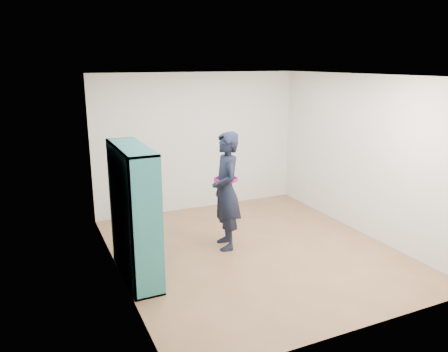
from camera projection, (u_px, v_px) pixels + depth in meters
name	position (u px, v px, depth m)	size (l,w,h in m)	color
floor	(253.00, 250.00, 6.64)	(4.50, 4.50, 0.00)	brown
ceiling	(257.00, 76.00, 5.98)	(4.50, 4.50, 0.00)	white
wall_left	(116.00, 183.00, 5.51)	(0.02, 4.50, 2.60)	silver
wall_right	(363.00, 155.00, 7.12)	(0.02, 4.50, 2.60)	silver
wall_back	(198.00, 142.00, 8.29)	(4.00, 0.02, 2.60)	silver
wall_front	(363.00, 216.00, 4.33)	(4.00, 0.02, 2.60)	silver
bookshelf	(132.00, 216.00, 5.64)	(0.39, 1.33, 1.77)	teal
person	(226.00, 191.00, 6.56)	(0.54, 0.72, 1.80)	black
smartphone	(215.00, 183.00, 6.57)	(0.01, 0.11, 0.14)	silver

